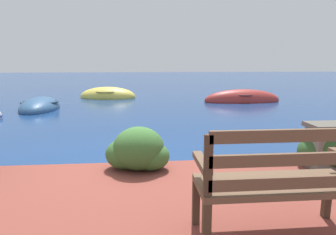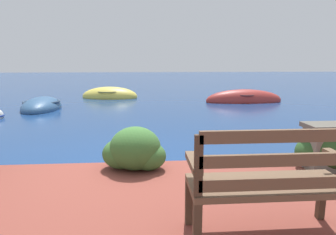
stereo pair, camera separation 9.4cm
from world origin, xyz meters
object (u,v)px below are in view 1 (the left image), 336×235
Objects in this scene: rowboat_nearest at (40,107)px; park_bench at (279,180)px; rowboat_far at (108,96)px; rowboat_mid at (242,100)px.

park_bench is at bearing 25.63° from rowboat_nearest.
park_bench is 11.52m from rowboat_far.
park_bench reaches higher than rowboat_far.
park_bench is at bearing -108.00° from rowboat_mid.
rowboat_nearest is 3.55m from rowboat_far.
park_bench is at bearing -68.75° from rowboat_far.
rowboat_nearest is 0.77× the size of rowboat_mid.
park_bench is 0.41× the size of rowboat_mid.
rowboat_nearest is at bearing 118.11° from park_bench.
rowboat_far is at bearing 102.31° from park_bench.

